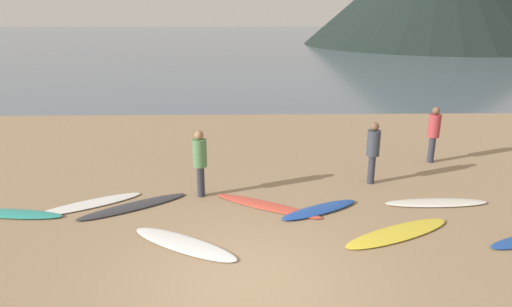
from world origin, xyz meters
The scene contains 13 objects.
ground_plane centered at (0.00, 10.00, -0.10)m, with size 120.00×120.00×0.20m, color #997C5B.
ocean_water centered at (0.00, 62.62, 0.00)m, with size 140.00×100.00×0.01m, color slate.
surfboard_0 centered at (-5.15, 2.71, 0.04)m, with size 2.36×0.45×0.08m, color teal.
surfboard_1 centered at (-3.61, 3.21, 0.03)m, with size 2.40×0.51×0.06m, color white.
surfboard_2 centered at (-2.57, 3.07, 0.03)m, with size 2.57×0.48×0.06m, color #333338.
surfboard_3 centered at (-1.19, 1.29, 0.03)m, with size 2.43×0.59×0.06m, color white.
surfboard_4 centered at (0.49, 3.03, 0.03)m, with size 2.70×0.45×0.06m, color #D84C38.
surfboard_5 centered at (1.65, 2.76, 0.05)m, with size 2.02×0.46×0.09m, color #1E479E.
surfboard_6 centered at (3.06, 1.63, 0.03)m, with size 2.62×0.60×0.06m, color yellow.
surfboard_7 centered at (4.43, 3.10, 0.04)m, with size 2.40×0.50×0.07m, color silver.
person_0 centered at (3.25, 4.47, 0.96)m, with size 0.33×0.33×1.63m.
person_1 centered at (-1.08, 3.70, 0.97)m, with size 0.33×0.33×1.64m.
person_2 centered at (5.46, 6.13, 0.98)m, with size 0.34×0.34×1.66m.
Camera 1 is at (0.02, -6.58, 4.34)m, focal length 32.09 mm.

